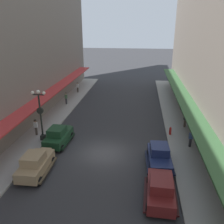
# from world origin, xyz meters

# --- Properties ---
(ground_plane) EXTENTS (200.00, 200.00, 0.00)m
(ground_plane) POSITION_xyz_m (0.00, 0.00, 0.00)
(ground_plane) COLOR #2D2D30
(sidewalk_left) EXTENTS (3.00, 60.00, 0.15)m
(sidewalk_left) POSITION_xyz_m (-7.50, 0.00, 0.07)
(sidewalk_left) COLOR #99968E
(sidewalk_left) RESTS_ON ground
(sidewalk_right) EXTENTS (3.00, 60.00, 0.15)m
(sidewalk_right) POSITION_xyz_m (7.50, 0.00, 0.07)
(sidewalk_right) COLOR #99968E
(sidewalk_right) RESTS_ON ground
(parked_car_0) EXTENTS (2.25, 4.30, 1.84)m
(parked_car_0) POSITION_xyz_m (4.68, -5.60, 0.94)
(parked_car_0) COLOR #591919
(parked_car_0) RESTS_ON ground
(parked_car_1) EXTENTS (2.19, 4.28, 1.84)m
(parked_car_1) POSITION_xyz_m (-4.73, -3.77, 0.94)
(parked_car_1) COLOR #997F5B
(parked_car_1) RESTS_ON ground
(parked_car_2) EXTENTS (2.29, 4.31, 1.84)m
(parked_car_2) POSITION_xyz_m (-4.62, 1.17, 0.94)
(parked_car_2) COLOR #193D23
(parked_car_2) RESTS_ON ground
(parked_car_3) EXTENTS (2.30, 4.32, 1.84)m
(parked_car_3) POSITION_xyz_m (4.84, -1.52, 0.94)
(parked_car_3) COLOR #19234C
(parked_car_3) RESTS_ON ground
(lamp_post_with_clock) EXTENTS (1.42, 0.44, 5.16)m
(lamp_post_with_clock) POSITION_xyz_m (-6.40, 1.63, 2.99)
(lamp_post_with_clock) COLOR black
(lamp_post_with_clock) RESTS_ON sidewalk_left
(fire_hydrant) EXTENTS (0.24, 0.24, 0.82)m
(fire_hydrant) POSITION_xyz_m (6.35, 4.48, 0.56)
(fire_hydrant) COLOR #B21E19
(fire_hydrant) RESTS_ON sidewalk_right
(pedestrian_0) EXTENTS (0.36, 0.28, 1.67)m
(pedestrian_0) POSITION_xyz_m (-7.55, 19.26, 1.01)
(pedestrian_0) COLOR #4C4238
(pedestrian_0) RESTS_ON sidewalk_left
(pedestrian_1) EXTENTS (0.36, 0.24, 1.64)m
(pedestrian_1) POSITION_xyz_m (7.93, 2.01, 0.99)
(pedestrian_1) COLOR #2D2D33
(pedestrian_1) RESTS_ON sidewalk_right
(pedestrian_2) EXTENTS (0.36, 0.24, 1.64)m
(pedestrian_2) POSITION_xyz_m (8.16, 6.71, 0.99)
(pedestrian_2) COLOR #4C4238
(pedestrian_2) RESTS_ON sidewalk_right
(pedestrian_3) EXTENTS (0.36, 0.28, 1.67)m
(pedestrian_3) POSITION_xyz_m (-7.53, 2.61, 1.01)
(pedestrian_3) COLOR #4C4238
(pedestrian_3) RESTS_ON sidewalk_left
(pedestrian_4) EXTENTS (0.36, 0.28, 1.67)m
(pedestrian_4) POSITION_xyz_m (-7.53, 12.86, 1.01)
(pedestrian_4) COLOR #2D2D33
(pedestrian_4) RESTS_ON sidewalk_left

